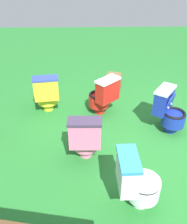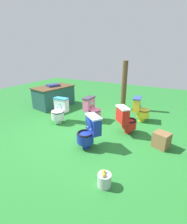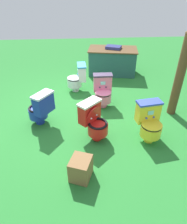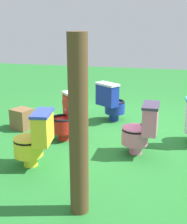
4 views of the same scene
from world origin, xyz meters
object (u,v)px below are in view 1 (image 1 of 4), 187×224
toilet_pink (85,138)px  toilet_blue (169,110)px  toilet_white (136,181)px  toilet_red (103,96)px  toilet_yellow (47,93)px  small_crate (113,83)px

toilet_pink → toilet_blue: size_ratio=1.00×
toilet_pink → toilet_white: size_ratio=1.00×
toilet_red → toilet_white: (-0.26, 1.95, -0.00)m
toilet_yellow → toilet_blue: bearing=-25.5°
toilet_pink → toilet_blue: bearing=27.7°
toilet_blue → toilet_white: (0.75, 1.45, -0.00)m
toilet_yellow → toilet_blue: (-2.00, 0.61, 0.00)m
toilet_blue → toilet_white: bearing=7.7°
toilet_yellow → small_crate: 1.50m
toilet_red → toilet_blue: bearing=-69.6°
small_crate → toilet_white: bearing=89.9°
toilet_red → toilet_yellow: bearing=129.9°
toilet_yellow → small_crate: bearing=23.9°
toilet_pink → small_crate: 2.15m
toilet_yellow → toilet_red: (-0.99, 0.11, 0.00)m
toilet_white → toilet_blue: bearing=150.9°
toilet_pink → toilet_red: bearing=76.6°
toilet_pink → toilet_red: same height
toilet_yellow → toilet_red: same height
toilet_pink → toilet_red: (-0.30, -1.16, 0.00)m
toilet_red → small_crate: toilet_red is taller
toilet_blue → toilet_red: size_ratio=1.00×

